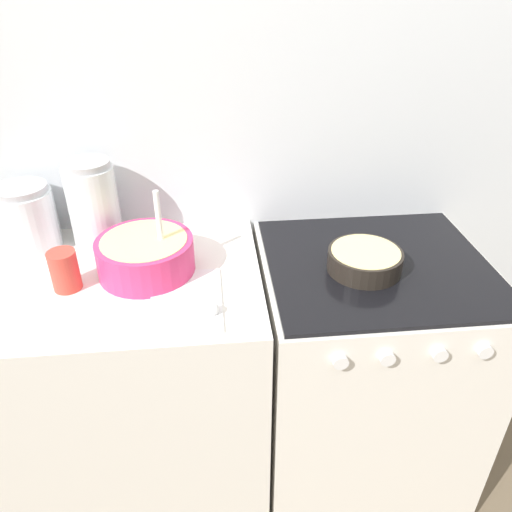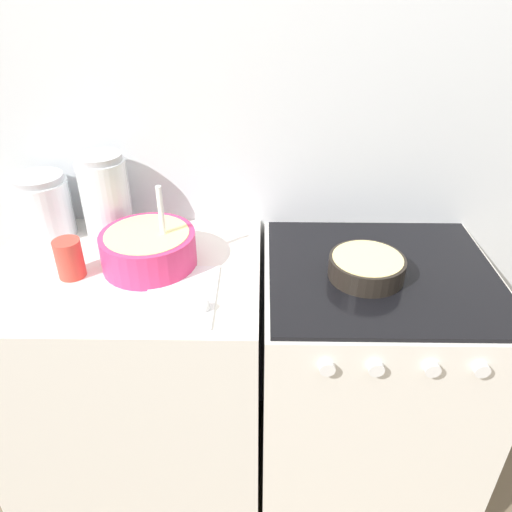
% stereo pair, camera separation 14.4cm
% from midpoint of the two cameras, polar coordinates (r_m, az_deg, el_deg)
% --- Properties ---
extents(wall_back, '(4.63, 0.05, 2.40)m').
position_cam_midpoint_polar(wall_back, '(1.65, 3.13, 13.68)').
color(wall_back, silver).
rests_on(wall_back, ground_plane).
extents(countertop_cabinet, '(0.82, 0.63, 0.90)m').
position_cam_midpoint_polar(countertop_cabinet, '(1.79, -10.79, -13.68)').
color(countertop_cabinet, silver).
rests_on(countertop_cabinet, ground_plane).
extents(stove, '(0.69, 0.65, 0.90)m').
position_cam_midpoint_polar(stove, '(1.81, 14.65, -13.75)').
color(stove, white).
rests_on(stove, ground_plane).
extents(mixing_bowl, '(0.28, 0.28, 0.25)m').
position_cam_midpoint_polar(mixing_bowl, '(1.48, -9.50, 0.92)').
color(mixing_bowl, '#E0336B').
rests_on(mixing_bowl, countertop_cabinet).
extents(baking_pan, '(0.22, 0.22, 0.06)m').
position_cam_midpoint_polar(baking_pan, '(1.47, 15.29, -1.27)').
color(baking_pan, black).
rests_on(baking_pan, stove).
extents(storage_jar_left, '(0.18, 0.18, 0.21)m').
position_cam_midpoint_polar(storage_jar_left, '(1.73, -20.86, 4.88)').
color(storage_jar_left, silver).
rests_on(storage_jar_left, countertop_cabinet).
extents(storage_jar_middle, '(0.15, 0.15, 0.28)m').
position_cam_midpoint_polar(storage_jar_middle, '(1.65, -14.34, 5.96)').
color(storage_jar_middle, silver).
rests_on(storage_jar_middle, countertop_cabinet).
extents(tin_can, '(0.08, 0.08, 0.11)m').
position_cam_midpoint_polar(tin_can, '(1.48, -18.00, -0.36)').
color(tin_can, '#CC3F33').
rests_on(tin_can, countertop_cabinet).
extents(recipe_page, '(0.19, 0.29, 0.01)m').
position_cam_midpoint_polar(recipe_page, '(1.36, -5.57, -4.60)').
color(recipe_page, white).
rests_on(recipe_page, countertop_cabinet).
extents(measuring_spoon, '(0.12, 0.04, 0.04)m').
position_cam_midpoint_polar(measuring_spoon, '(1.30, -3.39, -5.89)').
color(measuring_spoon, white).
rests_on(measuring_spoon, countertop_cabinet).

